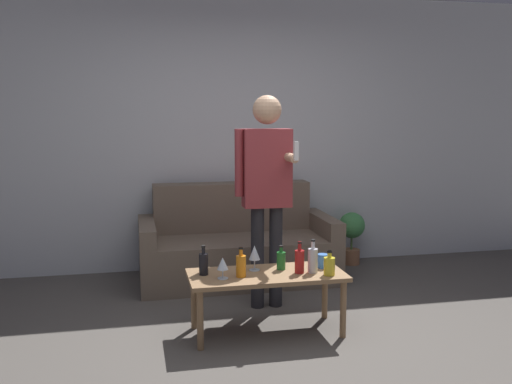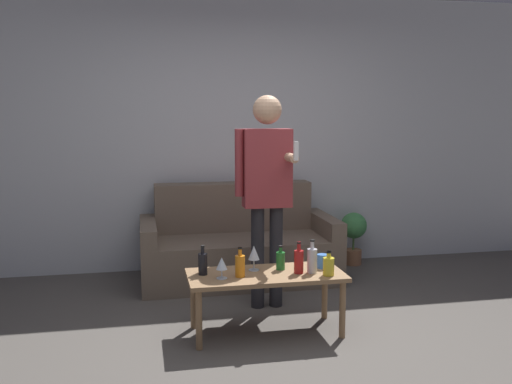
{
  "view_description": "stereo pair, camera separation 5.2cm",
  "coord_description": "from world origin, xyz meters",
  "px_view_note": "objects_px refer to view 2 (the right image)",
  "views": [
    {
      "loc": [
        -0.89,
        -3.28,
        1.56
      ],
      "look_at": [
        0.02,
        0.92,
        0.95
      ],
      "focal_mm": 40.0,
      "sensor_mm": 36.0,
      "label": 1
    },
    {
      "loc": [
        -0.84,
        -3.29,
        1.56
      ],
      "look_at": [
        0.02,
        0.92,
        0.95
      ],
      "focal_mm": 40.0,
      "sensor_mm": 36.0,
      "label": 2
    }
  ],
  "objects_px": {
    "couch": "(238,246)",
    "coffee_table": "(266,280)",
    "bottle_orange": "(240,265)",
    "person_standing_front": "(267,182)"
  },
  "relations": [
    {
      "from": "coffee_table",
      "to": "bottle_orange",
      "type": "height_order",
      "value": "bottle_orange"
    },
    {
      "from": "couch",
      "to": "bottle_orange",
      "type": "distance_m",
      "value": 1.45
    },
    {
      "from": "couch",
      "to": "coffee_table",
      "type": "xyz_separation_m",
      "value": [
        -0.03,
        -1.37,
        0.08
      ]
    },
    {
      "from": "bottle_orange",
      "to": "coffee_table",
      "type": "bearing_deg",
      "value": 14.61
    },
    {
      "from": "person_standing_front",
      "to": "bottle_orange",
      "type": "bearing_deg",
      "value": -118.2
    },
    {
      "from": "couch",
      "to": "person_standing_front",
      "type": "distance_m",
      "value": 1.09
    },
    {
      "from": "couch",
      "to": "coffee_table",
      "type": "height_order",
      "value": "couch"
    },
    {
      "from": "couch",
      "to": "coffee_table",
      "type": "relative_size",
      "value": 1.64
    },
    {
      "from": "bottle_orange",
      "to": "person_standing_front",
      "type": "height_order",
      "value": "person_standing_front"
    },
    {
      "from": "bottle_orange",
      "to": "person_standing_front",
      "type": "relative_size",
      "value": 0.12
    }
  ]
}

